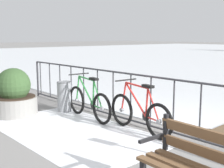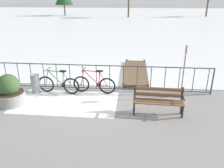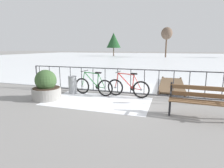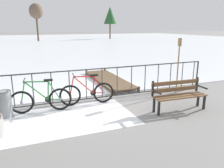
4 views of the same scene
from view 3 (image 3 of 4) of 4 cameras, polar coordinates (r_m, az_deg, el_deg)
The scene contains 12 objects.
ground_plane at distance 7.46m, azimuth 5.73°, elevation -3.45°, with size 160.00×160.00×0.00m, color gray.
frozen_pond at distance 35.55m, azimuth 15.35°, elevation 7.84°, with size 80.00×56.00×0.03m, color white.
snow_patch at distance 6.61m, azimuth -4.37°, elevation -5.33°, with size 3.66×2.07×0.01m, color white.
railing_fence at distance 7.34m, azimuth 5.82°, elevation 0.78°, with size 9.06×0.06×1.07m.
bicycle_near_railing at distance 7.12m, azimuth 4.96°, elevation -1.10°, with size 1.71×0.52×0.97m.
bicycle_second at distance 7.41m, azimuth -5.78°, elevation -0.63°, with size 1.71×0.52×0.97m.
park_bench at distance 5.61m, azimuth 25.54°, elevation -4.08°, with size 1.62×0.55×0.89m.
planter_with_shrub at distance 7.21m, azimuth -19.75°, elevation -0.83°, with size 1.04×1.04×1.10m.
trash_bin at distance 7.79m, azimuth -12.11°, elevation -0.21°, with size 0.35×0.35×0.73m.
wooden_dock at distance 9.40m, azimuth 18.02°, elevation -0.14°, with size 1.10×3.83×0.20m.
tree_far_west at distance 37.63m, azimuth 16.64°, elevation 14.73°, with size 2.09×2.09×5.68m.
tree_west_mid at distance 41.41m, azimuth 0.51°, elevation 13.40°, with size 3.13×3.13×5.06m.
Camera 3 is at (1.46, -7.07, 1.89)m, focal length 29.44 mm.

